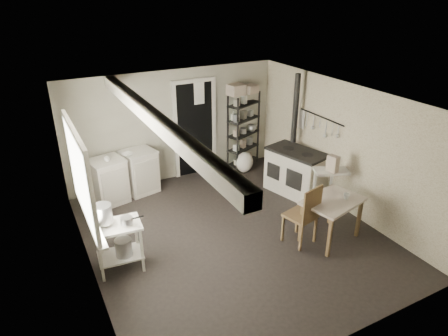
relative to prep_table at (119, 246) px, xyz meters
name	(u,v)px	position (x,y,z in m)	size (l,w,h in m)	color
floor	(232,234)	(1.86, 0.01, -0.40)	(5.00, 5.00, 0.00)	black
ceiling	(234,100)	(1.86, 0.01, 1.90)	(5.00, 5.00, 0.00)	white
wall_back	(174,126)	(1.86, 2.51, 0.75)	(4.50, 0.02, 2.30)	#9D9986
wall_front	(348,263)	(1.86, -2.49, 0.75)	(4.50, 0.02, 2.30)	#9D9986
wall_left	(83,207)	(-0.39, 0.01, 0.75)	(0.02, 5.00, 2.30)	#9D9986
wall_right	(343,147)	(4.11, 0.01, 0.75)	(0.02, 5.00, 2.30)	#9D9986
window	(79,176)	(-0.36, 0.21, 1.10)	(0.12, 1.76, 1.28)	silver
doorway	(195,130)	(2.31, 2.48, 0.60)	(0.96, 0.10, 2.08)	silver
ceiling_beam	(154,119)	(0.66, 0.01, 1.80)	(0.18, 5.00, 0.18)	silver
wallpaper_panel	(342,147)	(4.10, 0.01, 0.75)	(0.01, 5.00, 2.30)	beige
utensil_rail	(320,117)	(4.05, 0.61, 1.15)	(0.06, 1.20, 0.44)	silver
prep_table	(119,246)	(0.00, 0.00, 0.00)	(0.66, 0.47, 0.76)	silver
stockpot	(103,214)	(-0.15, 0.06, 0.54)	(0.25, 0.25, 0.27)	silver
saucepan	(127,220)	(0.13, -0.10, 0.45)	(0.17, 0.17, 0.10)	silver
bucket	(124,247)	(0.05, -0.05, -0.02)	(0.24, 0.24, 0.26)	silver
base_cabinets	(124,175)	(0.65, 2.14, 0.06)	(1.32, 0.57, 0.87)	beige
mixing_bowl	(127,151)	(0.73, 2.09, 0.55)	(0.27, 0.27, 0.07)	silver
counter_cup	(107,156)	(0.34, 2.00, 0.57)	(0.12, 0.12, 0.09)	silver
shelf_rack	(243,127)	(3.40, 2.32, 0.55)	(0.80, 0.31, 1.69)	black
shelf_jar	(233,109)	(3.14, 2.32, 0.98)	(0.09, 0.10, 0.21)	silver
storage_box_a	(236,80)	(3.19, 2.29, 1.61)	(0.33, 0.29, 0.23)	beige
storage_box_b	(251,79)	(3.54, 2.30, 1.59)	(0.27, 0.25, 0.17)	beige
stove	(296,172)	(3.67, 0.74, 0.04)	(0.63, 1.14, 0.89)	beige
stovepipe	(296,109)	(3.88, 1.15, 1.19)	(0.12, 0.12, 1.51)	black
side_ledge	(328,194)	(3.67, -0.24, 0.03)	(0.59, 0.31, 0.90)	silver
oats_box	(333,165)	(3.63, -0.28, 0.61)	(0.11, 0.19, 0.29)	beige
work_table	(331,219)	(3.20, -0.83, -0.02)	(0.95, 0.67, 0.72)	#BEB2A2
table_cup	(347,194)	(3.41, -0.89, 0.41)	(0.10, 0.10, 0.09)	silver
chair	(300,215)	(2.72, -0.66, 0.08)	(0.43, 0.45, 1.04)	brown
flour_sack	(245,162)	(3.27, 2.02, -0.16)	(0.39, 0.33, 0.47)	silver
floor_crock	(302,206)	(3.38, 0.11, -0.33)	(0.11, 0.11, 0.13)	silver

